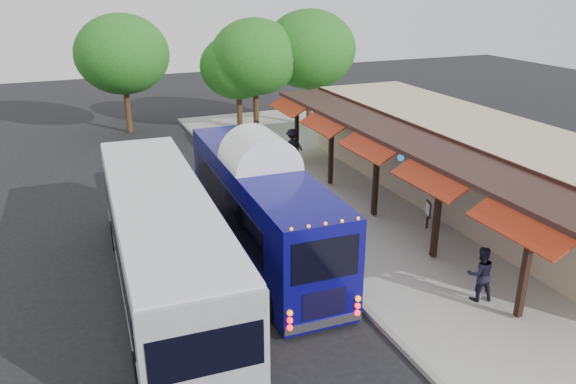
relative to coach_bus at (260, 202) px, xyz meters
name	(u,v)px	position (x,y,z in m)	size (l,w,h in m)	color
ground	(335,282)	(1.45, -3.06, -1.91)	(90.00, 90.00, 0.00)	black
sidewalk	(399,213)	(6.45, 0.94, -1.83)	(10.00, 40.00, 0.15)	#9E9B93
curb	(290,232)	(1.50, 0.94, -1.83)	(0.20, 40.00, 0.16)	gray
station_shelter	(469,163)	(9.83, 0.94, -0.06)	(8.15, 20.00, 3.60)	tan
coach_bus	(260,202)	(0.00, 0.00, 0.00)	(2.67, 11.18, 3.55)	#0A0864
city_bus	(163,238)	(-3.71, -1.55, -0.05)	(3.21, 12.58, 3.35)	gray
ped_a	(314,217)	(2.05, -0.07, -0.89)	(0.63, 0.41, 1.73)	black
ped_b	(480,274)	(4.85, -5.80, -0.89)	(0.84, 0.66, 1.73)	black
ped_c	(267,149)	(3.40, 8.58, -0.80)	(1.12, 0.47, 1.92)	black
ped_d	(292,146)	(4.85, 8.68, -0.83)	(1.19, 0.69, 1.85)	black
sign_board	(428,210)	(6.50, -0.91, -1.00)	(0.20, 0.49, 1.12)	black
tree_left	(238,67)	(4.61, 16.83, 2.17)	(4.78, 4.78, 6.12)	#382314
tree_mid	(255,57)	(5.52, 16.19, 2.80)	(5.52, 5.52, 7.07)	#382314
tree_right	(310,49)	(9.17, 16.08, 3.11)	(5.87, 5.87, 7.52)	#382314
tree_far	(122,54)	(-2.07, 19.10, 2.99)	(5.74, 5.74, 7.35)	#382314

